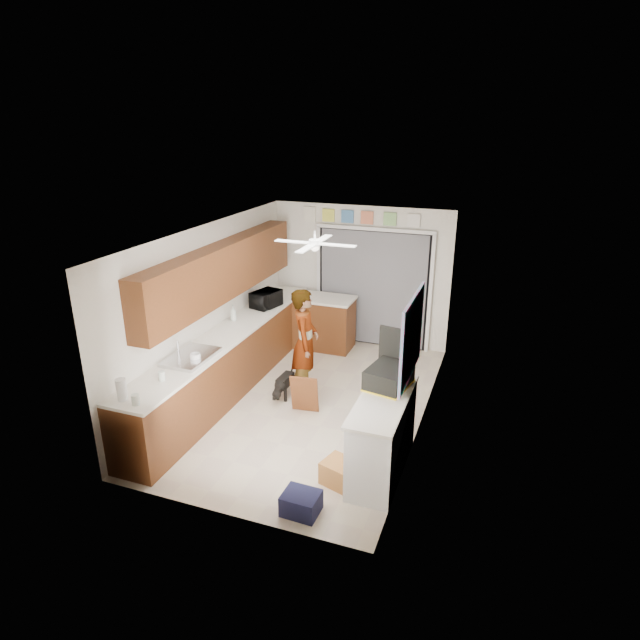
% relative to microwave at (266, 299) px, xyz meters
% --- Properties ---
extents(floor, '(5.00, 5.00, 0.00)m').
position_rel_microwave_xyz_m(floor, '(1.25, -1.20, -1.08)').
color(floor, '#BCAA97').
rests_on(floor, ground).
extents(ceiling, '(5.00, 5.00, 0.00)m').
position_rel_microwave_xyz_m(ceiling, '(1.25, -1.20, 1.42)').
color(ceiling, white).
rests_on(ceiling, ground).
extents(wall_back, '(3.20, 0.00, 3.20)m').
position_rel_microwave_xyz_m(wall_back, '(1.25, 1.30, 0.17)').
color(wall_back, white).
rests_on(wall_back, ground).
extents(wall_front, '(3.20, 0.00, 3.20)m').
position_rel_microwave_xyz_m(wall_front, '(1.25, -3.70, 0.17)').
color(wall_front, white).
rests_on(wall_front, ground).
extents(wall_left, '(0.00, 5.00, 5.00)m').
position_rel_microwave_xyz_m(wall_left, '(-0.35, -1.20, 0.17)').
color(wall_left, white).
rests_on(wall_left, ground).
extents(wall_right, '(0.00, 5.00, 5.00)m').
position_rel_microwave_xyz_m(wall_right, '(2.85, -1.20, 0.17)').
color(wall_right, white).
rests_on(wall_right, ground).
extents(left_base_cabinets, '(0.60, 4.80, 0.90)m').
position_rel_microwave_xyz_m(left_base_cabinets, '(-0.05, -1.20, -0.63)').
color(left_base_cabinets, '#623017').
rests_on(left_base_cabinets, floor).
extents(left_countertop, '(0.62, 4.80, 0.04)m').
position_rel_microwave_xyz_m(left_countertop, '(-0.04, -1.20, -0.16)').
color(left_countertop, white).
rests_on(left_countertop, left_base_cabinets).
extents(upper_cabinets, '(0.32, 4.00, 0.80)m').
position_rel_microwave_xyz_m(upper_cabinets, '(-0.19, -1.00, 0.72)').
color(upper_cabinets, '#623017').
rests_on(upper_cabinets, wall_left).
extents(sink_basin, '(0.50, 0.76, 0.06)m').
position_rel_microwave_xyz_m(sink_basin, '(-0.04, -2.20, -0.12)').
color(sink_basin, silver).
rests_on(sink_basin, left_countertop).
extents(faucet, '(0.03, 0.03, 0.22)m').
position_rel_microwave_xyz_m(faucet, '(-0.23, -2.20, -0.03)').
color(faucet, silver).
rests_on(faucet, left_countertop).
extents(peninsula_base, '(1.00, 0.60, 0.90)m').
position_rel_microwave_xyz_m(peninsula_base, '(0.75, 0.80, -0.63)').
color(peninsula_base, '#623017').
rests_on(peninsula_base, floor).
extents(peninsula_top, '(1.04, 0.64, 0.04)m').
position_rel_microwave_xyz_m(peninsula_top, '(0.75, 0.80, -0.16)').
color(peninsula_top, white).
rests_on(peninsula_top, peninsula_base).
extents(back_opening_recess, '(2.00, 0.06, 2.10)m').
position_rel_microwave_xyz_m(back_opening_recess, '(1.50, 1.27, -0.03)').
color(back_opening_recess, black).
rests_on(back_opening_recess, wall_back).
extents(curtain_panel, '(1.90, 0.03, 2.05)m').
position_rel_microwave_xyz_m(curtain_panel, '(1.50, 1.23, -0.03)').
color(curtain_panel, gray).
rests_on(curtain_panel, wall_back).
extents(door_trim_left, '(0.06, 0.04, 2.10)m').
position_rel_microwave_xyz_m(door_trim_left, '(0.48, 1.24, -0.03)').
color(door_trim_left, white).
rests_on(door_trim_left, wall_back).
extents(door_trim_right, '(0.06, 0.04, 2.10)m').
position_rel_microwave_xyz_m(door_trim_right, '(2.52, 1.24, -0.03)').
color(door_trim_right, white).
rests_on(door_trim_right, wall_back).
extents(door_trim_head, '(2.10, 0.04, 0.06)m').
position_rel_microwave_xyz_m(door_trim_head, '(1.50, 1.24, 1.04)').
color(door_trim_head, white).
rests_on(door_trim_head, wall_back).
extents(header_frame_0, '(0.22, 0.02, 0.22)m').
position_rel_microwave_xyz_m(header_frame_0, '(0.65, 1.27, 1.22)').
color(header_frame_0, '#E2E64C').
rests_on(header_frame_0, wall_back).
extents(header_frame_1, '(0.22, 0.02, 0.22)m').
position_rel_microwave_xyz_m(header_frame_1, '(1.00, 1.27, 1.22)').
color(header_frame_1, '#447CB7').
rests_on(header_frame_1, wall_back).
extents(header_frame_2, '(0.22, 0.02, 0.22)m').
position_rel_microwave_xyz_m(header_frame_2, '(1.35, 1.27, 1.22)').
color(header_frame_2, '#D97451').
rests_on(header_frame_2, wall_back).
extents(header_frame_3, '(0.22, 0.02, 0.22)m').
position_rel_microwave_xyz_m(header_frame_3, '(1.75, 1.27, 1.22)').
color(header_frame_3, '#87C26F').
rests_on(header_frame_3, wall_back).
extents(header_frame_4, '(0.22, 0.02, 0.22)m').
position_rel_microwave_xyz_m(header_frame_4, '(2.15, 1.27, 1.22)').
color(header_frame_4, silver).
rests_on(header_frame_4, wall_back).
extents(route66_sign, '(0.22, 0.02, 0.26)m').
position_rel_microwave_xyz_m(route66_sign, '(0.30, 1.27, 1.22)').
color(route66_sign, silver).
rests_on(route66_sign, wall_back).
extents(right_counter_base, '(0.50, 1.40, 0.90)m').
position_rel_microwave_xyz_m(right_counter_base, '(2.60, -2.40, -0.63)').
color(right_counter_base, white).
rests_on(right_counter_base, floor).
extents(right_counter_top, '(0.54, 1.44, 0.04)m').
position_rel_microwave_xyz_m(right_counter_top, '(2.59, -2.40, -0.16)').
color(right_counter_top, white).
rests_on(right_counter_top, right_counter_base).
extents(abstract_painting, '(0.03, 1.15, 0.95)m').
position_rel_microwave_xyz_m(abstract_painting, '(2.83, -2.20, 0.57)').
color(abstract_painting, '#EE57B2').
rests_on(abstract_painting, wall_right).
extents(ceiling_fan, '(1.14, 1.14, 0.24)m').
position_rel_microwave_xyz_m(ceiling_fan, '(1.25, -1.00, 1.24)').
color(ceiling_fan, white).
rests_on(ceiling_fan, ceiling).
extents(microwave, '(0.45, 0.56, 0.27)m').
position_rel_microwave_xyz_m(microwave, '(0.00, 0.00, 0.00)').
color(microwave, black).
rests_on(microwave, left_countertop).
extents(soap_bottle, '(0.13, 0.13, 0.26)m').
position_rel_microwave_xyz_m(soap_bottle, '(-0.20, -0.76, -0.01)').
color(soap_bottle, silver).
rests_on(soap_bottle, left_countertop).
extents(cup, '(0.17, 0.17, 0.11)m').
position_rel_microwave_xyz_m(cup, '(0.06, -2.26, -0.08)').
color(cup, white).
rests_on(cup, left_countertop).
extents(jar_a, '(0.10, 0.10, 0.12)m').
position_rel_microwave_xyz_m(jar_a, '(0.06, -3.45, -0.08)').
color(jar_a, silver).
rests_on(jar_a, left_countertop).
extents(jar_b, '(0.08, 0.08, 0.12)m').
position_rel_microwave_xyz_m(jar_b, '(-0.02, -2.86, -0.08)').
color(jar_b, silver).
rests_on(jar_b, left_countertop).
extents(paper_towel_roll, '(0.13, 0.13, 0.25)m').
position_rel_microwave_xyz_m(paper_towel_roll, '(-0.15, -3.41, -0.01)').
color(paper_towel_roll, white).
rests_on(paper_towel_roll, left_countertop).
extents(suitcase, '(0.53, 0.64, 0.24)m').
position_rel_microwave_xyz_m(suitcase, '(2.57, -2.07, -0.01)').
color(suitcase, black).
rests_on(suitcase, right_counter_top).
extents(suitcase_rim, '(0.54, 0.65, 0.02)m').
position_rel_microwave_xyz_m(suitcase_rim, '(2.57, -2.07, -0.12)').
color(suitcase_rim, yellow).
rests_on(suitcase_rim, suitcase).
extents(suitcase_lid, '(0.42, 0.11, 0.50)m').
position_rel_microwave_xyz_m(suitcase_lid, '(2.57, -1.78, 0.24)').
color(suitcase_lid, black).
rests_on(suitcase_lid, suitcase).
extents(cardboard_box, '(0.52, 0.44, 0.27)m').
position_rel_microwave_xyz_m(cardboard_box, '(2.25, -2.81, -0.94)').
color(cardboard_box, '#A36933').
rests_on(cardboard_box, floor).
extents(navy_crate, '(0.39, 0.33, 0.23)m').
position_rel_microwave_xyz_m(navy_crate, '(1.99, -3.40, -0.96)').
color(navy_crate, black).
rests_on(navy_crate, floor).
extents(cabinet_door_panel, '(0.40, 0.20, 0.57)m').
position_rel_microwave_xyz_m(cabinet_door_panel, '(1.27, -1.49, -0.79)').
color(cabinet_door_panel, '#623017').
rests_on(cabinet_door_panel, floor).
extents(man, '(0.54, 0.68, 1.64)m').
position_rel_microwave_xyz_m(man, '(1.06, -0.93, -0.26)').
color(man, white).
rests_on(man, floor).
extents(dog, '(0.24, 0.51, 0.39)m').
position_rel_microwave_xyz_m(dog, '(0.83, -1.16, -0.88)').
color(dog, black).
rests_on(dog, floor).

